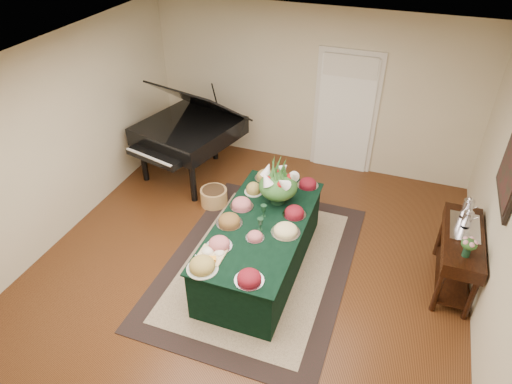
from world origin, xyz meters
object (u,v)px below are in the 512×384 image
(grand_piano, at_px, (189,130))
(mahogany_sideboard, at_px, (461,247))
(floral_centerpiece, at_px, (278,182))
(buffet_table, at_px, (261,246))

(grand_piano, xyz_separation_m, mahogany_sideboard, (4.23, -1.20, -0.23))
(floral_centerpiece, bearing_deg, grand_piano, 147.59)
(grand_piano, distance_m, mahogany_sideboard, 4.40)
(buffet_table, height_order, grand_piano, grand_piano)
(buffet_table, xyz_separation_m, grand_piano, (-1.88, 1.74, 0.48))
(floral_centerpiece, distance_m, grand_piano, 2.29)
(floral_centerpiece, xyz_separation_m, mahogany_sideboard, (2.30, 0.03, -0.42))
(floral_centerpiece, bearing_deg, buffet_table, -95.76)
(buffet_table, distance_m, grand_piano, 2.60)
(buffet_table, relative_size, floral_centerpiece, 4.30)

